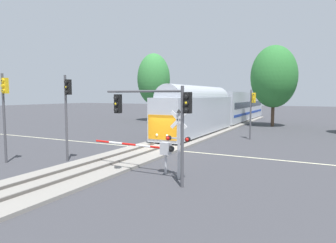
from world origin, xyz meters
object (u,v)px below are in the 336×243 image
commuter_train (225,107)px  traffic_signal_near_right (158,111)px  crossing_gate_far (156,123)px  pine_left_background (154,79)px  elm_centre_background (274,77)px  traffic_signal_far_side (252,106)px  crossing_signal_mast (179,136)px  crossing_gate_near (157,148)px  traffic_signal_near_left (4,103)px  traffic_signal_median (67,104)px

commuter_train → traffic_signal_near_right: commuter_train is taller
crossing_gate_far → pine_left_background: (-9.84, 16.76, 5.75)m
elm_centre_background → commuter_train: bearing=-152.6°
commuter_train → traffic_signal_far_side: commuter_train is taller
commuter_train → traffic_signal_far_side: 12.61m
commuter_train → elm_centre_background: elm_centre_background is taller
crossing_signal_mast → pine_left_background: bearing=121.8°
crossing_gate_near → elm_centre_background: 30.30m
crossing_gate_near → traffic_signal_near_right: bearing=-59.2°
traffic_signal_near_left → crossing_signal_mast: bearing=8.2°
traffic_signal_median → traffic_signal_far_side: bearing=60.1°
commuter_train → crossing_signal_mast: bearing=-78.7°
traffic_signal_median → traffic_signal_far_side: size_ratio=1.16×
crossing_gate_far → traffic_signal_median: 13.66m
traffic_signal_median → traffic_signal_near_right: 8.02m
traffic_signal_near_left → pine_left_background: bearing=102.8°
crossing_signal_mast → crossing_gate_far: 16.72m
traffic_signal_median → commuter_train: bearing=83.7°
traffic_signal_median → traffic_signal_far_side: 18.05m
crossing_gate_far → pine_left_background: size_ratio=0.49×
crossing_gate_far → pine_left_background: 20.26m
commuter_train → crossing_gate_near: size_ratio=7.29×
elm_centre_background → crossing_gate_far: bearing=-120.9°
crossing_gate_near → pine_left_background: 35.08m
crossing_signal_mast → traffic_signal_near_left: 11.91m
commuter_train → crossing_gate_far: bearing=-105.6°
commuter_train → traffic_signal_near_right: (4.88, -28.41, 0.91)m
crossing_gate_far → traffic_signal_median: traffic_signal_median is taller
commuter_train → pine_left_background: 14.67m
crossing_gate_near → crossing_gate_far: size_ratio=0.98×
crossing_signal_mast → traffic_signal_far_side: 16.21m
crossing_gate_far → elm_centre_background: size_ratio=0.50×
crossing_gate_near → traffic_signal_near_left: traffic_signal_near_left is taller
crossing_gate_far → traffic_signal_near_left: (-2.50, -15.62, 2.49)m
commuter_train → traffic_signal_near_left: traffic_signal_near_left is taller
traffic_signal_far_side → crossing_gate_near: bearing=-98.5°
traffic_signal_near_left → traffic_signal_far_side: 21.65m
crossing_signal_mast → traffic_signal_far_side: bearing=88.0°
crossing_signal_mast → traffic_signal_far_side: (0.57, 16.17, 1.06)m
traffic_signal_near_right → pine_left_background: size_ratio=0.42×
traffic_signal_median → traffic_signal_near_right: bearing=-12.3°
pine_left_background → traffic_signal_near_left: bearing=-77.2°
pine_left_background → elm_centre_background: bearing=-0.9°
pine_left_background → traffic_signal_near_right: bearing=-60.0°
elm_centre_background → traffic_signal_near_right: bearing=-92.3°
crossing_signal_mast → elm_centre_background: size_ratio=0.33×
traffic_signal_near_left → traffic_signal_near_right: (11.09, 0.49, -0.23)m
crossing_gate_near → crossing_gate_far: (-7.45, 13.21, 0.03)m
crossing_gate_near → crossing_signal_mast: (1.73, -0.73, 0.90)m
commuter_train → pine_left_background: pine_left_background is taller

